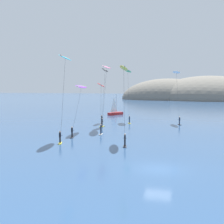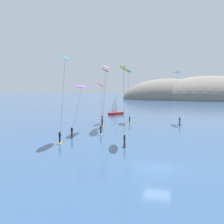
{
  "view_description": "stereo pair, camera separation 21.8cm",
  "coord_description": "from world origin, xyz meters",
  "views": [
    {
      "loc": [
        1.92,
        -26.06,
        7.68
      ],
      "look_at": [
        -9.68,
        21.18,
        3.34
      ],
      "focal_mm": 45.0,
      "sensor_mm": 36.0,
      "label": 1
    },
    {
      "loc": [
        2.13,
        -26.0,
        7.68
      ],
      "look_at": [
        -9.68,
        21.18,
        3.34
      ],
      "focal_mm": 45.0,
      "sensor_mm": 36.0,
      "label": 2
    }
  ],
  "objects": [
    {
      "name": "ground_plane",
      "position": [
        0.0,
        0.0,
        0.0
      ],
      "size": [
        600.0,
        600.0,
        0.0
      ],
      "primitive_type": "plane",
      "color": "#2D4C75"
    },
    {
      "name": "kitesurfer_cyan",
      "position": [
        -14.45,
        12.06,
        11.08
      ],
      "size": [
        2.24,
        7.07,
        12.34
      ],
      "color": "yellow",
      "rests_on": "ground"
    },
    {
      "name": "sailboat_near",
      "position": [
        -15.43,
        49.54,
        0.64
      ],
      "size": [
        3.96,
        5.55,
        5.7
      ],
      "color": "#B22323",
      "rests_on": "ground"
    },
    {
      "name": "kitesurfer_black",
      "position": [
        -14.47,
        33.98,
        10.34
      ],
      "size": [
        1.35,
        6.25,
        11.9
      ],
      "color": "#2D2D33",
      "rests_on": "ground"
    },
    {
      "name": "kitesurfer_red",
      "position": [
        -11.87,
        21.98,
        7.56
      ],
      "size": [
        3.18,
        9.08,
        8.49
      ],
      "color": "silver",
      "rests_on": "ground"
    },
    {
      "name": "headland_island",
      "position": [
        9.64,
        154.16,
        0.0
      ],
      "size": [
        88.38,
        52.79,
        29.09
      ],
      "color": "slate",
      "rests_on": "ground"
    },
    {
      "name": "kitesurfer_purple",
      "position": [
        -14.55,
        18.9,
        7.23
      ],
      "size": [
        1.88,
        9.77,
        8.09
      ],
      "color": "#2D2D33",
      "rests_on": "ground"
    },
    {
      "name": "kitesurfer_green",
      "position": [
        -9.59,
        35.61,
        10.44
      ],
      "size": [
        3.04,
        7.38,
        11.63
      ],
      "color": "yellow",
      "rests_on": "ground"
    },
    {
      "name": "kitesurfer_pink",
      "position": [
        -12.66,
        28.45,
        10.53
      ],
      "size": [
        1.42,
        6.04,
        12.04
      ],
      "color": "yellow",
      "rests_on": "ground"
    },
    {
      "name": "kitesurfer_yellow",
      "position": [
        -5.85,
        12.47,
        9.46
      ],
      "size": [
        2.53,
        7.33,
        10.71
      ],
      "color": "#2D2D33",
      "rests_on": "ground"
    },
    {
      "name": "kitesurfer_white",
      "position": [
        0.96,
        35.79,
        9.93
      ],
      "size": [
        2.48,
        7.18,
        11.17
      ],
      "color": "#2D2D33",
      "rests_on": "ground"
    }
  ]
}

